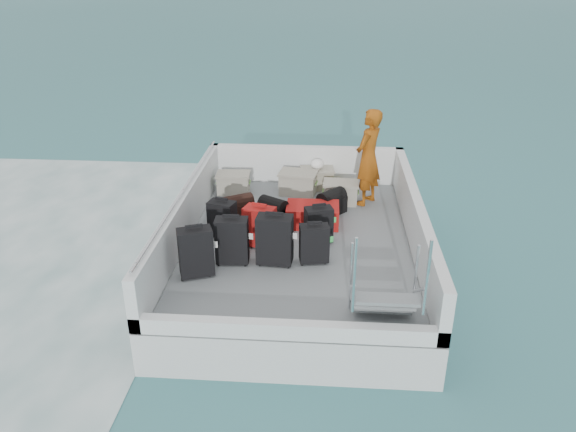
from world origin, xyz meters
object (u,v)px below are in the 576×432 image
at_px(suitcase_2, 222,219).
at_px(crate_3, 341,193).
at_px(suitcase_0, 196,253).
at_px(suitcase_7, 319,225).
at_px(suitcase_1, 232,241).
at_px(suitcase_6, 314,244).
at_px(passenger, 368,157).
at_px(crate_2, 317,179).
at_px(suitcase_8, 313,215).
at_px(crate_0, 234,184).
at_px(suitcase_4, 275,240).
at_px(suitcase_5, 260,227).
at_px(crate_1, 298,184).

height_order(suitcase_2, crate_3, suitcase_2).
height_order(suitcase_0, suitcase_7, suitcase_0).
bearing_deg(suitcase_1, crate_3, 53.35).
relative_size(suitcase_6, passenger, 0.34).
height_order(suitcase_0, crate_2, suitcase_0).
xyz_separation_m(crate_2, passenger, (0.87, -0.64, 0.66)).
bearing_deg(suitcase_8, suitcase_2, 111.93).
bearing_deg(crate_0, suitcase_6, -58.17).
relative_size(suitcase_4, crate_2, 1.25).
height_order(suitcase_7, passenger, passenger).
height_order(suitcase_5, crate_1, suitcase_5).
height_order(crate_2, passenger, passenger).
height_order(suitcase_2, suitcase_4, suitcase_4).
bearing_deg(suitcase_0, crate_2, 44.11).
height_order(suitcase_1, suitcase_4, suitcase_4).
distance_m(suitcase_1, crate_2, 3.11).
bearing_deg(suitcase_2, crate_3, 54.62).
relative_size(suitcase_6, suitcase_8, 0.67).
bearing_deg(crate_3, crate_2, 123.25).
bearing_deg(suitcase_7, passenger, 45.74).
bearing_deg(suitcase_5, crate_2, 89.08).
bearing_deg(suitcase_2, suitcase_4, -25.52).
relative_size(suitcase_2, suitcase_6, 1.03).
bearing_deg(suitcase_0, crate_0, 68.58).
xyz_separation_m(suitcase_0, suitcase_5, (0.74, 0.91, -0.04)).
height_order(suitcase_2, crate_0, suitcase_2).
bearing_deg(suitcase_0, suitcase_2, 62.21).
distance_m(suitcase_7, suitcase_8, 0.65).
bearing_deg(suitcase_1, suitcase_8, 48.69).
bearing_deg(crate_3, suitcase_6, -100.49).
distance_m(suitcase_4, suitcase_8, 1.41).
height_order(suitcase_5, suitcase_8, suitcase_5).
bearing_deg(suitcase_7, crate_1, 84.66).
xyz_separation_m(crate_1, crate_2, (0.33, 0.30, -0.02)).
relative_size(suitcase_2, crate_1, 0.92).
bearing_deg(suitcase_6, suitcase_8, 83.12).
distance_m(suitcase_2, crate_3, 2.33).
relative_size(suitcase_4, suitcase_6, 1.28).
bearing_deg(suitcase_4, suitcase_8, 74.19).
relative_size(suitcase_2, suitcase_5, 0.94).
distance_m(suitcase_2, crate_2, 2.53).
bearing_deg(crate_3, suitcase_2, -141.09).
bearing_deg(crate_1, suitcase_8, -76.69).
height_order(suitcase_1, suitcase_7, suitcase_1).
bearing_deg(suitcase_8, crate_2, -0.93).
distance_m(suitcase_2, suitcase_7, 1.47).
xyz_separation_m(suitcase_8, crate_1, (-0.30, 1.27, 0.03)).
height_order(crate_1, crate_3, crate_1).
bearing_deg(suitcase_5, suitcase_0, -111.73).
bearing_deg(suitcase_0, suitcase_8, 27.92).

